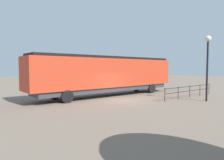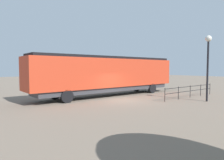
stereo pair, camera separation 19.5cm
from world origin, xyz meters
name	(u,v)px [view 1 (the left image)]	position (x,y,z in m)	size (l,w,h in m)	color
ground_plane	(123,100)	(0.00, 0.00, 0.00)	(120.00, 120.00, 0.00)	#756656
locomotive	(113,74)	(-3.13, 1.38, 2.30)	(2.82, 16.84, 4.09)	red
lamp_post	(208,54)	(5.00, 5.38, 4.10)	(0.53, 0.53, 5.70)	black
platform_fence	(190,90)	(2.90, 6.29, 0.78)	(0.05, 8.10, 1.20)	black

